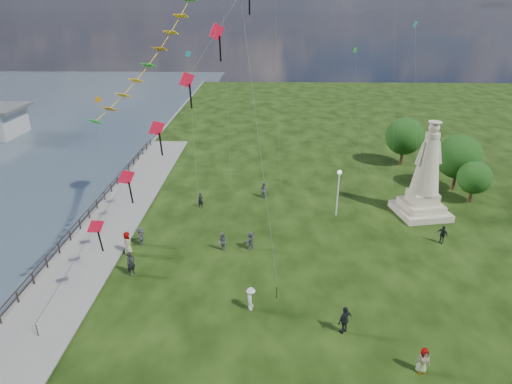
{
  "coord_description": "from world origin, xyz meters",
  "views": [
    {
      "loc": [
        -0.25,
        -20.17,
        17.84
      ],
      "look_at": [
        -1.0,
        8.0,
        5.5
      ],
      "focal_mm": 30.0,
      "sensor_mm": 36.0,
      "label": 1
    }
  ],
  "objects_px": {
    "person_3": "(345,320)",
    "person_4": "(423,361)",
    "person_5": "(141,236)",
    "person_9": "(442,234)",
    "person_7": "(264,190)",
    "person_11": "(250,241)",
    "person_0": "(131,263)",
    "person_6": "(201,200)",
    "person_1": "(222,242)",
    "person_2": "(251,299)",
    "lamppost": "(339,183)",
    "person_10": "(128,243)",
    "statue": "(425,181)"
  },
  "relations": [
    {
      "from": "person_1",
      "to": "person_10",
      "type": "distance_m",
      "value": 7.33
    },
    {
      "from": "person_0",
      "to": "person_5",
      "type": "distance_m",
      "value": 4.23
    },
    {
      "from": "lamppost",
      "to": "person_6",
      "type": "xyz_separation_m",
      "value": [
        -12.74,
        1.32,
        -2.48
      ]
    },
    {
      "from": "person_0",
      "to": "person_3",
      "type": "height_order",
      "value": "person_3"
    },
    {
      "from": "person_3",
      "to": "person_5",
      "type": "bearing_deg",
      "value": -73.38
    },
    {
      "from": "person_1",
      "to": "person_10",
      "type": "height_order",
      "value": "person_10"
    },
    {
      "from": "person_10",
      "to": "person_11",
      "type": "xyz_separation_m",
      "value": [
        9.49,
        0.93,
        -0.17
      ]
    },
    {
      "from": "person_2",
      "to": "person_11",
      "type": "xyz_separation_m",
      "value": [
        -0.31,
        7.34,
        -0.03
      ]
    },
    {
      "from": "person_5",
      "to": "person_1",
      "type": "bearing_deg",
      "value": -101.83
    },
    {
      "from": "person_3",
      "to": "person_6",
      "type": "xyz_separation_m",
      "value": [
        -10.95,
        16.83,
        -0.18
      ]
    },
    {
      "from": "lamppost",
      "to": "person_6",
      "type": "relative_size",
      "value": 3.03
    },
    {
      "from": "person_1",
      "to": "person_5",
      "type": "distance_m",
      "value": 6.71
    },
    {
      "from": "person_6",
      "to": "person_11",
      "type": "distance_m",
      "value": 9.06
    },
    {
      "from": "person_10",
      "to": "person_9",
      "type": "bearing_deg",
      "value": -91.74
    },
    {
      "from": "person_2",
      "to": "person_10",
      "type": "bearing_deg",
      "value": 44.42
    },
    {
      "from": "person_4",
      "to": "person_7",
      "type": "height_order",
      "value": "person_7"
    },
    {
      "from": "lamppost",
      "to": "person_11",
      "type": "relative_size",
      "value": 2.88
    },
    {
      "from": "person_1",
      "to": "person_3",
      "type": "bearing_deg",
      "value": -1.6
    },
    {
      "from": "person_5",
      "to": "person_9",
      "type": "bearing_deg",
      "value": -92.7
    },
    {
      "from": "lamppost",
      "to": "person_1",
      "type": "distance_m",
      "value": 12.1
    },
    {
      "from": "person_9",
      "to": "person_4",
      "type": "bearing_deg",
      "value": -62.08
    },
    {
      "from": "person_4",
      "to": "person_6",
      "type": "bearing_deg",
      "value": 119.46
    },
    {
      "from": "person_6",
      "to": "person_10",
      "type": "relative_size",
      "value": 0.78
    },
    {
      "from": "person_6",
      "to": "person_1",
      "type": "bearing_deg",
      "value": -84.51
    },
    {
      "from": "statue",
      "to": "person_0",
      "type": "bearing_deg",
      "value": -167.16
    },
    {
      "from": "person_1",
      "to": "person_2",
      "type": "xyz_separation_m",
      "value": [
        2.5,
        -7.01,
        0.02
      ]
    },
    {
      "from": "person_7",
      "to": "person_1",
      "type": "bearing_deg",
      "value": 124.09
    },
    {
      "from": "statue",
      "to": "person_9",
      "type": "distance_m",
      "value": 5.86
    },
    {
      "from": "person_4",
      "to": "person_11",
      "type": "height_order",
      "value": "person_4"
    },
    {
      "from": "person_2",
      "to": "person_5",
      "type": "height_order",
      "value": "person_2"
    },
    {
      "from": "person_4",
      "to": "person_7",
      "type": "xyz_separation_m",
      "value": [
        -8.55,
        22.29,
        0.03
      ]
    },
    {
      "from": "person_1",
      "to": "person_2",
      "type": "height_order",
      "value": "person_2"
    },
    {
      "from": "lamppost",
      "to": "person_1",
      "type": "xyz_separation_m",
      "value": [
        -9.88,
        -6.54,
        -2.43
      ]
    },
    {
      "from": "person_0",
      "to": "person_7",
      "type": "height_order",
      "value": "person_0"
    },
    {
      "from": "person_2",
      "to": "person_6",
      "type": "height_order",
      "value": "person_2"
    },
    {
      "from": "person_10",
      "to": "person_1",
      "type": "bearing_deg",
      "value": -92.37
    },
    {
      "from": "person_6",
      "to": "statue",
      "type": "bearing_deg",
      "value": -16.84
    },
    {
      "from": "person_0",
      "to": "person_9",
      "type": "height_order",
      "value": "person_0"
    },
    {
      "from": "person_1",
      "to": "person_5",
      "type": "bearing_deg",
      "value": -140.65
    },
    {
      "from": "person_7",
      "to": "person_9",
      "type": "height_order",
      "value": "person_7"
    },
    {
      "from": "person_7",
      "to": "person_9",
      "type": "relative_size",
      "value": 1.03
    },
    {
      "from": "person_3",
      "to": "person_4",
      "type": "xyz_separation_m",
      "value": [
        3.63,
        -2.89,
        -0.14
      ]
    },
    {
      "from": "person_3",
      "to": "person_6",
      "type": "bearing_deg",
      "value": -96.76
    },
    {
      "from": "person_3",
      "to": "person_4",
      "type": "height_order",
      "value": "person_3"
    },
    {
      "from": "person_5",
      "to": "person_11",
      "type": "height_order",
      "value": "person_5"
    },
    {
      "from": "person_11",
      "to": "person_9",
      "type": "bearing_deg",
      "value": 124.97
    },
    {
      "from": "lamppost",
      "to": "person_1",
      "type": "relative_size",
      "value": 2.85
    },
    {
      "from": "person_2",
      "to": "person_4",
      "type": "distance_m",
      "value": 10.42
    },
    {
      "from": "person_1",
      "to": "person_9",
      "type": "xyz_separation_m",
      "value": [
        17.74,
        1.73,
        0.0
      ]
    },
    {
      "from": "person_0",
      "to": "person_6",
      "type": "distance_m",
      "value": 11.74
    }
  ]
}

